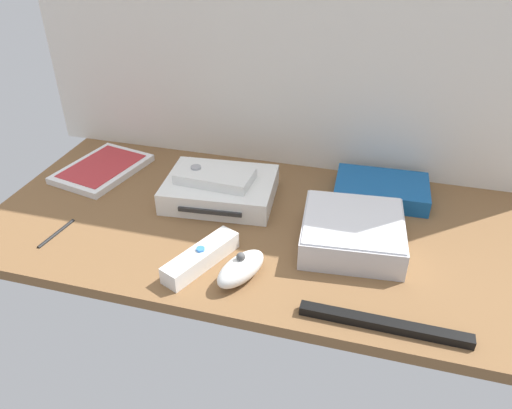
% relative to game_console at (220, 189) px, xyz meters
% --- Properties ---
extents(ground_plane, '(1.00, 0.48, 0.02)m').
position_rel_game_console_xyz_m(ground_plane, '(0.09, -0.06, -0.03)').
color(ground_plane, brown).
rests_on(ground_plane, ground).
extents(back_wall, '(1.10, 0.01, 0.64)m').
position_rel_game_console_xyz_m(back_wall, '(0.09, 0.18, 0.30)').
color(back_wall, silver).
rests_on(back_wall, ground).
extents(game_console, '(0.22, 0.18, 0.04)m').
position_rel_game_console_xyz_m(game_console, '(0.00, 0.00, 0.00)').
color(game_console, white).
rests_on(game_console, ground_plane).
extents(mini_computer, '(0.18, 0.18, 0.05)m').
position_rel_game_console_xyz_m(mini_computer, '(0.27, -0.08, 0.00)').
color(mini_computer, silver).
rests_on(mini_computer, ground_plane).
extents(game_case, '(0.17, 0.21, 0.02)m').
position_rel_game_console_xyz_m(game_case, '(-0.28, 0.04, -0.01)').
color(game_case, white).
rests_on(game_case, ground_plane).
extents(network_router, '(0.18, 0.13, 0.03)m').
position_rel_game_console_xyz_m(network_router, '(0.31, 0.09, -0.00)').
color(network_router, '#145193').
rests_on(network_router, ground_plane).
extents(remote_wand, '(0.09, 0.15, 0.03)m').
position_rel_game_console_xyz_m(remote_wand, '(0.04, -0.20, -0.01)').
color(remote_wand, white).
rests_on(remote_wand, ground_plane).
extents(remote_nunchuk, '(0.08, 0.11, 0.05)m').
position_rel_game_console_xyz_m(remote_nunchuk, '(0.11, -0.22, -0.00)').
color(remote_nunchuk, white).
rests_on(remote_nunchuk, ground_plane).
extents(remote_classic_pad, '(0.15, 0.09, 0.02)m').
position_rel_game_console_xyz_m(remote_classic_pad, '(-0.01, -0.01, 0.03)').
color(remote_classic_pad, white).
rests_on(remote_classic_pad, game_console).
extents(sensor_bar, '(0.24, 0.02, 0.01)m').
position_rel_game_console_xyz_m(sensor_bar, '(0.33, -0.26, -0.01)').
color(sensor_bar, black).
rests_on(sensor_bar, ground_plane).
extents(stylus_pen, '(0.02, 0.09, 0.01)m').
position_rel_game_console_xyz_m(stylus_pen, '(-0.25, -0.19, -0.02)').
color(stylus_pen, black).
rests_on(stylus_pen, ground_plane).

